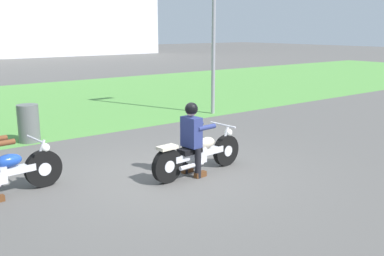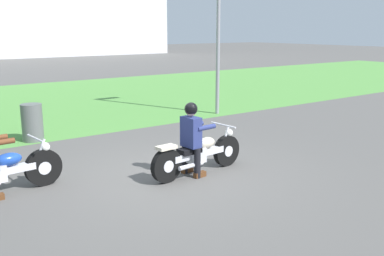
{
  "view_description": "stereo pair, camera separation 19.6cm",
  "coord_description": "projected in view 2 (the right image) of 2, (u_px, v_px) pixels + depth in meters",
  "views": [
    {
      "loc": [
        -4.45,
        -6.39,
        2.69
      ],
      "look_at": [
        0.48,
        0.02,
        0.85
      ],
      "focal_mm": 40.89,
      "sensor_mm": 36.0,
      "label": 1
    },
    {
      "loc": [
        -4.29,
        -6.51,
        2.69
      ],
      "look_at": [
        0.48,
        0.02,
        0.85
      ],
      "focal_mm": 40.89,
      "sensor_mm": 36.0,
      "label": 2
    }
  ],
  "objects": [
    {
      "name": "grass_verge",
      "position": [
        23.0,
        104.0,
        15.94
      ],
      "size": [
        60.0,
        12.0,
        0.01
      ],
      "primitive_type": "cube",
      "color": "#549342",
      "rests_on": "ground"
    },
    {
      "name": "ground",
      "position": [
        172.0,
        176.0,
        8.19
      ],
      "size": [
        120.0,
        120.0,
        0.0
      ],
      "primitive_type": "plane",
      "color": "#565451"
    },
    {
      "name": "rider_lead",
      "position": [
        192.0,
        133.0,
        8.04
      ],
      "size": [
        0.57,
        0.49,
        1.39
      ],
      "rotation": [
        0.0,
        0.0,
        0.08
      ],
      "color": "black",
      "rests_on": "ground"
    },
    {
      "name": "streetlight_pole",
      "position": [
        222.0,
        2.0,
        13.49
      ],
      "size": [
        0.96,
        0.2,
        5.57
      ],
      "color": "gray",
      "rests_on": "ground"
    },
    {
      "name": "trash_can",
      "position": [
        32.0,
        123.0,
        10.64
      ],
      "size": [
        0.51,
        0.51,
        0.92
      ],
      "primitive_type": "cylinder",
      "color": "#595E5B",
      "rests_on": "ground"
    },
    {
      "name": "motorcycle_lead",
      "position": [
        199.0,
        154.0,
        8.24
      ],
      "size": [
        2.13,
        0.66,
        0.87
      ],
      "rotation": [
        0.0,
        0.0,
        0.08
      ],
      "color": "black",
      "rests_on": "ground"
    }
  ]
}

